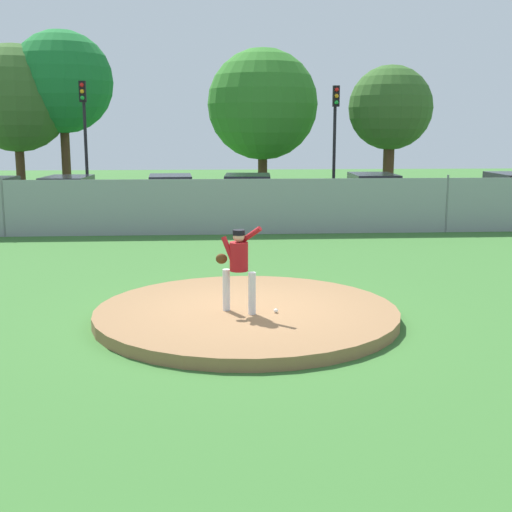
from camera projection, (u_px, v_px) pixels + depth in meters
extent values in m
plane|color=#386B2D|center=(235.00, 257.00, 17.99)|extent=(80.00, 80.00, 0.00)
cube|color=#2B2B2D|center=(227.00, 217.00, 26.32)|extent=(44.00, 7.00, 0.01)
cylinder|color=olive|center=(247.00, 314.00, 12.09)|extent=(5.44, 5.44, 0.21)
cylinder|color=silver|center=(226.00, 290.00, 11.86)|extent=(0.13, 0.13, 0.74)
cylinder|color=silver|center=(252.00, 293.00, 11.61)|extent=(0.13, 0.13, 0.74)
cylinder|color=maroon|center=(239.00, 257.00, 11.62)|extent=(0.32, 0.32, 0.50)
cylinder|color=maroon|center=(249.00, 236.00, 11.57)|extent=(0.45, 0.34, 0.37)
cylinder|color=maroon|center=(228.00, 250.00, 11.59)|extent=(0.28, 0.23, 0.46)
ellipsoid|color=#4C2D14|center=(221.00, 259.00, 11.66)|extent=(0.20, 0.12, 0.18)
sphere|color=tan|center=(239.00, 236.00, 11.56)|extent=(0.20, 0.20, 0.20)
cylinder|color=black|center=(239.00, 232.00, 11.54)|extent=(0.21, 0.21, 0.09)
sphere|color=white|center=(276.00, 311.00, 11.76)|extent=(0.07, 0.07, 0.07)
cube|color=gray|center=(230.00, 207.00, 21.74)|extent=(35.86, 0.03, 1.80)
cylinder|color=slate|center=(3.00, 207.00, 21.26)|extent=(0.07, 0.07, 1.90)
cylinder|color=slate|center=(447.00, 204.00, 22.21)|extent=(0.07, 0.07, 1.90)
cube|color=#232328|center=(373.00, 198.00, 27.06)|extent=(1.98, 4.82, 0.67)
cube|color=black|center=(373.00, 182.00, 26.94)|extent=(1.76, 2.67, 0.63)
cylinder|color=black|center=(365.00, 202.00, 28.58)|extent=(1.91, 0.70, 0.64)
cylinder|color=black|center=(381.00, 210.00, 25.68)|extent=(1.91, 0.70, 0.64)
cube|color=#161E4C|center=(248.00, 200.00, 25.77)|extent=(2.14, 4.26, 0.78)
cube|color=black|center=(248.00, 182.00, 25.64)|extent=(1.86, 2.39, 0.58)
cylinder|color=black|center=(248.00, 206.00, 27.10)|extent=(1.95, 0.77, 0.64)
cylinder|color=black|center=(247.00, 214.00, 24.58)|extent=(1.95, 0.77, 0.64)
cylinder|color=black|center=(499.00, 203.00, 28.37)|extent=(1.92, 0.66, 0.64)
cylinder|color=black|center=(2.00, 207.00, 27.00)|extent=(1.98, 0.77, 0.64)
cube|color=silver|center=(68.00, 200.00, 25.96)|extent=(2.00, 4.39, 0.71)
cube|color=black|center=(67.00, 184.00, 25.84)|extent=(1.75, 2.45, 0.56)
cylinder|color=black|center=(77.00, 206.00, 27.33)|extent=(1.85, 0.74, 0.64)
cylinder|color=black|center=(59.00, 214.00, 24.72)|extent=(1.85, 0.74, 0.64)
cube|color=#B7BABF|center=(171.00, 200.00, 25.79)|extent=(1.96, 4.16, 0.76)
cube|color=black|center=(170.00, 183.00, 25.66)|extent=(1.72, 2.33, 0.58)
cylinder|color=black|center=(171.00, 206.00, 27.09)|extent=(1.82, 0.75, 0.64)
cylinder|color=black|center=(171.00, 214.00, 24.63)|extent=(1.82, 0.75, 0.64)
cylinder|color=black|center=(86.00, 144.00, 29.65)|extent=(0.14, 0.14, 5.43)
cube|color=black|center=(83.00, 92.00, 29.05)|extent=(0.28, 0.24, 0.90)
sphere|color=red|center=(82.00, 85.00, 28.88)|extent=(0.18, 0.18, 0.18)
sphere|color=orange|center=(82.00, 91.00, 28.93)|extent=(0.18, 0.18, 0.18)
sphere|color=green|center=(82.00, 98.00, 28.98)|extent=(0.18, 0.18, 0.18)
cylinder|color=black|center=(334.00, 146.00, 29.97)|extent=(0.14, 0.14, 5.25)
cube|color=black|center=(336.00, 96.00, 29.39)|extent=(0.28, 0.24, 0.90)
sphere|color=red|center=(337.00, 90.00, 29.22)|extent=(0.18, 0.18, 0.18)
sphere|color=orange|center=(337.00, 96.00, 29.27)|extent=(0.18, 0.18, 0.18)
sphere|color=green|center=(336.00, 102.00, 29.32)|extent=(0.18, 0.18, 0.18)
cylinder|color=#4C331E|center=(20.00, 167.00, 33.98)|extent=(0.45, 0.45, 3.04)
sphere|color=#375F26|center=(16.00, 98.00, 33.36)|extent=(5.30, 5.30, 5.30)
cylinder|color=#4C331E|center=(66.00, 157.00, 34.37)|extent=(0.45, 0.45, 3.93)
sphere|color=#1B722E|center=(62.00, 82.00, 33.67)|extent=(5.09, 5.09, 5.09)
cylinder|color=#4C331E|center=(263.00, 168.00, 36.37)|extent=(0.50, 0.50, 2.63)
sphere|color=#307625|center=(263.00, 104.00, 35.75)|extent=(5.86, 5.86, 5.86)
cylinder|color=#4C331E|center=(388.00, 166.00, 34.79)|extent=(0.57, 0.57, 2.97)
sphere|color=#335E24|center=(390.00, 108.00, 34.24)|extent=(4.26, 4.26, 4.26)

